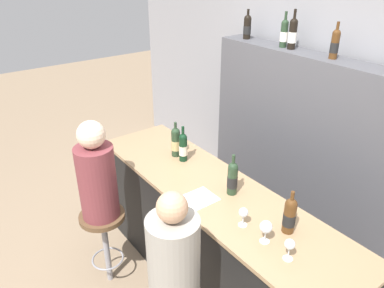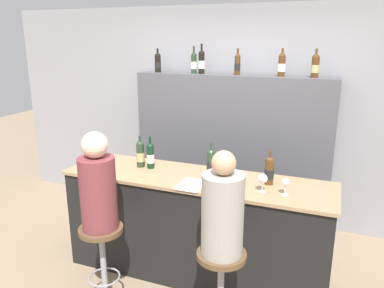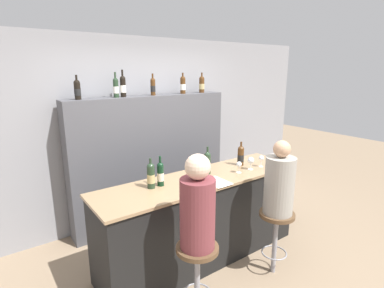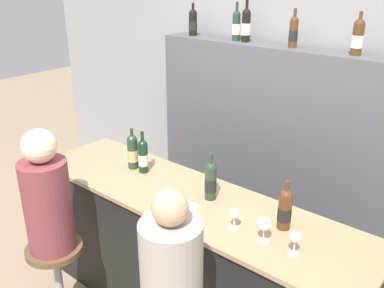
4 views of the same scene
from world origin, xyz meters
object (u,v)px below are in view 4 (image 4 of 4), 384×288
object	(u,v)px
wine_glass_0	(235,214)
bar_stool_left	(57,266)
wine_bottle_counter_1	(143,156)
wine_bottle_backbar_2	(246,25)
guest_seated_right	(172,272)
wine_bottle_backbar_0	(193,22)
guest_seated_left	(47,198)
wine_bottle_backbar_3	(293,32)
wine_bottle_counter_3	(285,209)
wine_bottle_counter_0	(133,151)
wine_bottle_backbar_1	(236,25)
wine_glass_2	(295,238)
wine_bottle_counter_2	(211,180)
wine_bottle_backbar_4	(358,37)
wine_glass_1	(264,224)

from	to	relation	value
wine_glass_0	bar_stool_left	distance (m)	1.28
wine_bottle_counter_1	wine_bottle_backbar_2	xyz separation A→B (m)	(0.12, 1.11, 0.83)
wine_bottle_backbar_2	guest_seated_right	bearing A→B (deg)	-65.65
wine_bottle_backbar_0	guest_seated_right	bearing A→B (deg)	-52.85
wine_glass_0	guest_seated_left	size ratio (longest dim) A/B	0.16
wine_bottle_backbar_3	wine_bottle_backbar_2	bearing A→B (deg)	180.00
wine_bottle_backbar_3	guest_seated_left	distance (m)	2.14
wine_glass_0	wine_bottle_counter_3	bearing A→B (deg)	41.63
wine_bottle_counter_1	guest_seated_left	size ratio (longest dim) A/B	0.39
wine_bottle_counter_0	guest_seated_left	world-z (taller)	guest_seated_left
wine_bottle_backbar_0	wine_glass_0	distance (m)	2.08
guest_seated_left	bar_stool_left	bearing A→B (deg)	0.00
wine_bottle_backbar_1	guest_seated_right	world-z (taller)	wine_bottle_backbar_1
wine_bottle_backbar_1	guest_seated_right	distance (m)	2.26
wine_bottle_backbar_0	wine_glass_2	size ratio (longest dim) A/B	2.00
guest_seated_left	guest_seated_right	distance (m)	1.04
wine_bottle_counter_1	wine_glass_2	bearing A→B (deg)	-8.22
bar_stool_left	wine_bottle_backbar_2	bearing A→B (deg)	83.74
wine_bottle_counter_2	bar_stool_left	size ratio (longest dim) A/B	0.45
wine_bottle_counter_1	wine_glass_0	size ratio (longest dim) A/B	2.36
wine_bottle_backbar_0	wine_bottle_backbar_1	bearing A→B (deg)	-0.00
wine_bottle_counter_1	bar_stool_left	xyz separation A→B (m)	(-0.09, -0.75, -0.57)
wine_bottle_counter_3	wine_bottle_backbar_2	xyz separation A→B (m)	(-1.03, 1.11, 0.83)
guest_seated_left	wine_bottle_backbar_0	bearing A→B (deg)	101.07
wine_bottle_backbar_0	wine_bottle_backbar_1	xyz separation A→B (m)	(0.47, -0.00, 0.01)
wine_bottle_counter_1	wine_bottle_backbar_0	bearing A→B (deg)	112.03
bar_stool_left	guest_seated_right	bearing A→B (deg)	0.00
wine_bottle_backbar_4	guest_seated_right	distance (m)	2.06
wine_bottle_backbar_3	wine_bottle_counter_3	bearing A→B (deg)	-61.53
wine_bottle_counter_3	wine_bottle_backbar_1	size ratio (longest dim) A/B	0.96
wine_bottle_counter_0	wine_bottle_backbar_3	bearing A→B (deg)	59.31
wine_bottle_backbar_0	wine_glass_0	bearing A→B (deg)	-43.17
wine_bottle_counter_2	wine_bottle_backbar_4	size ratio (longest dim) A/B	1.08
wine_bottle_counter_1	bar_stool_left	distance (m)	0.95
wine_bottle_backbar_0	wine_bottle_backbar_2	distance (m)	0.57
wine_bottle_backbar_2	wine_glass_2	size ratio (longest dim) A/B	2.41
wine_bottle_backbar_2	bar_stool_left	size ratio (longest dim) A/B	0.48
wine_bottle_backbar_4	bar_stool_left	size ratio (longest dim) A/B	0.42
wine_bottle_counter_2	wine_bottle_backbar_0	xyz separation A→B (m)	(-1.07, 1.11, 0.81)
wine_bottle_counter_2	wine_bottle_counter_3	distance (m)	0.53
wine_bottle_backbar_2	guest_seated_left	size ratio (longest dim) A/B	0.42
wine_bottle_counter_0	bar_stool_left	xyz separation A→B (m)	(0.02, -0.75, -0.58)
wine_bottle_backbar_0	wine_glass_1	world-z (taller)	wine_bottle_backbar_0
wine_bottle_backbar_3	guest_seated_right	distance (m)	2.10
wine_bottle_counter_2	wine_bottle_counter_1	bearing A→B (deg)	180.00
wine_bottle_backbar_0	guest_seated_right	distance (m)	2.49
wine_bottle_counter_1	wine_bottle_backbar_0	size ratio (longest dim) A/B	1.11
wine_bottle_counter_2	wine_glass_0	distance (m)	0.37
wine_bottle_backbar_3	wine_glass_2	bearing A→B (deg)	-59.47
wine_bottle_counter_3	wine_bottle_backbar_1	distance (m)	1.78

